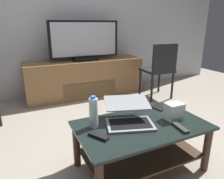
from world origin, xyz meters
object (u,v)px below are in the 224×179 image
(dining_chair, at_px, (160,68))
(cell_phone, at_px, (158,108))
(television, at_px, (85,42))
(tv_remote, at_px, (98,136))
(soundbar_remote, at_px, (180,128))
(coffee_table, at_px, (141,138))
(laptop, at_px, (129,115))
(router_box, at_px, (174,111))
(water_bottle_near, at_px, (94,113))
(media_cabinet, at_px, (86,78))

(dining_chair, relative_size, cell_phone, 6.34)
(television, distance_m, tv_remote, 2.15)
(cell_phone, relative_size, soundbar_remote, 0.88)
(dining_chair, height_order, cell_phone, dining_chair)
(coffee_table, xyz_separation_m, soundbar_remote, (0.22, -0.19, 0.14))
(laptop, bearing_deg, router_box, -16.15)
(cell_phone, bearing_deg, soundbar_remote, -111.95)
(router_box, distance_m, soundbar_remote, 0.18)
(water_bottle_near, relative_size, tv_remote, 1.59)
(television, xyz_separation_m, water_bottle_near, (-0.55, -1.85, -0.37))
(coffee_table, relative_size, soundbar_remote, 6.50)
(media_cabinet, bearing_deg, television, -90.00)
(television, height_order, dining_chair, television)
(media_cabinet, distance_m, tv_remote, 2.12)
(television, distance_m, router_box, 2.05)
(soundbar_remote, bearing_deg, tv_remote, 172.98)
(television, bearing_deg, water_bottle_near, -106.64)
(soundbar_remote, bearing_deg, television, 97.69)
(coffee_table, distance_m, soundbar_remote, 0.33)
(cell_phone, xyz_separation_m, soundbar_remote, (-0.09, -0.40, 0.01))
(coffee_table, height_order, media_cabinet, media_cabinet)
(router_box, xyz_separation_m, soundbar_remote, (-0.07, -0.16, -0.06))
(television, bearing_deg, dining_chair, -31.30)
(television, relative_size, dining_chair, 1.27)
(television, relative_size, tv_remote, 7.05)
(dining_chair, xyz_separation_m, router_box, (-0.92, -1.38, -0.03))
(media_cabinet, xyz_separation_m, tv_remote, (-0.58, -2.03, 0.12))
(soundbar_remote, bearing_deg, router_box, 72.95)
(dining_chair, height_order, soundbar_remote, dining_chair)
(router_box, distance_m, cell_phone, 0.25)
(dining_chair, distance_m, water_bottle_near, 1.99)
(router_box, height_order, water_bottle_near, water_bottle_near)
(soundbar_remote, bearing_deg, water_bottle_near, 158.62)
(media_cabinet, bearing_deg, dining_chair, -32.18)
(coffee_table, distance_m, television, 2.07)
(soundbar_remote, bearing_deg, laptop, 145.40)
(coffee_table, distance_m, water_bottle_near, 0.45)
(coffee_table, bearing_deg, tv_remote, -173.95)
(media_cabinet, distance_m, laptop, 1.94)
(media_cabinet, distance_m, cell_phone, 1.79)
(television, relative_size, laptop, 2.34)
(television, bearing_deg, tv_remote, -106.10)
(cell_phone, height_order, soundbar_remote, soundbar_remote)
(coffee_table, distance_m, tv_remote, 0.41)
(cell_phone, xyz_separation_m, tv_remote, (-0.70, -0.25, 0.01))
(television, height_order, router_box, television)
(laptop, bearing_deg, television, 81.87)
(router_box, relative_size, tv_remote, 0.89)
(coffee_table, height_order, water_bottle_near, water_bottle_near)
(coffee_table, bearing_deg, media_cabinet, 84.48)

